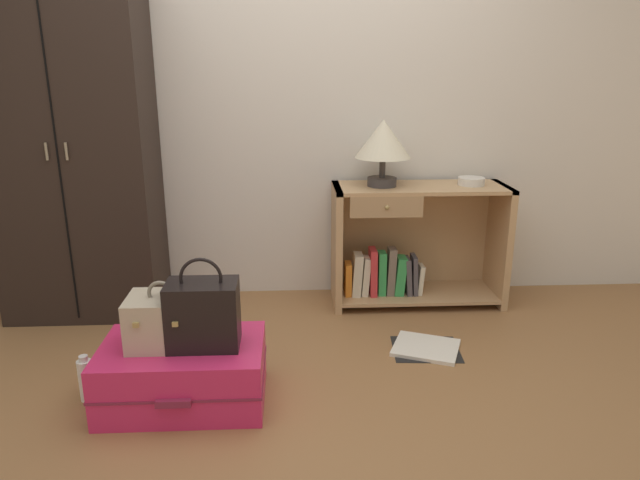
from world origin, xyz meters
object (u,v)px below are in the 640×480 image
at_px(bowl, 471,181).
at_px(suitcase_large, 184,373).
at_px(handbag, 203,314).
at_px(bookshelf, 410,246).
at_px(bottle, 86,379).
at_px(open_book_on_floor, 426,348).
at_px(table_lamp, 383,141).
at_px(train_case, 162,320).
at_px(wardrobe, 73,145).

distance_m(bowl, suitcase_large, 1.96).
bearing_deg(handbag, bookshelf, 44.50).
relative_size(bookshelf, bottle, 4.85).
bearing_deg(open_book_on_floor, suitcase_large, -160.40).
bearing_deg(bottle, handbag, -4.37).
distance_m(bookshelf, table_lamp, 0.66).
distance_m(bookshelf, train_case, 1.65).
distance_m(table_lamp, bottle, 1.97).
bearing_deg(open_book_on_floor, train_case, -162.05).
bearing_deg(bookshelf, table_lamp, -176.55).
xyz_separation_m(bowl, train_case, (-1.61, -1.04, -0.37)).
distance_m(suitcase_large, handbag, 0.30).
bearing_deg(open_book_on_floor, bowl, 59.57).
distance_m(bowl, open_book_on_floor, 1.05).
bearing_deg(wardrobe, handbag, -51.34).
height_order(train_case, handbag, handbag).
bearing_deg(table_lamp, bottle, -144.52).
height_order(wardrobe, table_lamp, wardrobe).
height_order(wardrobe, train_case, wardrobe).
bearing_deg(train_case, handbag, -7.25).
bearing_deg(table_lamp, open_book_on_floor, -76.64).
bearing_deg(suitcase_large, open_book_on_floor, 19.60).
xyz_separation_m(table_lamp, suitcase_large, (-1.01, -1.05, -0.85)).
height_order(bookshelf, suitcase_large, bookshelf).
bearing_deg(bottle, bookshelf, 32.51).
bearing_deg(open_book_on_floor, bookshelf, 86.95).
xyz_separation_m(table_lamp, train_case, (-1.08, -1.04, -0.61)).
distance_m(suitcase_large, open_book_on_floor, 1.24).
bearing_deg(bookshelf, bottle, -147.49).
xyz_separation_m(table_lamp, handbag, (-0.90, -1.06, -0.57)).
height_order(handbag, bottle, handbag).
bearing_deg(handbag, bowl, 36.59).
bearing_deg(bookshelf, bowl, -1.16).
bearing_deg(train_case, open_book_on_floor, 17.95).
relative_size(table_lamp, bottle, 1.81).
bearing_deg(train_case, bowl, 32.95).
distance_m(wardrobe, table_lamp, 1.73).
xyz_separation_m(handbag, bottle, (-0.53, 0.04, -0.32)).
height_order(bookshelf, open_book_on_floor, bookshelf).
xyz_separation_m(wardrobe, suitcase_large, (0.72, -1.02, -0.85)).
xyz_separation_m(suitcase_large, open_book_on_floor, (1.16, 0.41, -0.13)).
relative_size(suitcase_large, handbag, 1.78).
bearing_deg(bookshelf, wardrobe, -178.70).
distance_m(wardrobe, bottle, 1.36).
bearing_deg(suitcase_large, bowl, 34.53).
height_order(wardrobe, open_book_on_floor, wardrobe).
distance_m(bookshelf, bottle, 1.94).
bearing_deg(bowl, bookshelf, 178.84).
bearing_deg(handbag, train_case, 172.75).
bearing_deg(suitcase_large, bottle, 175.79).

